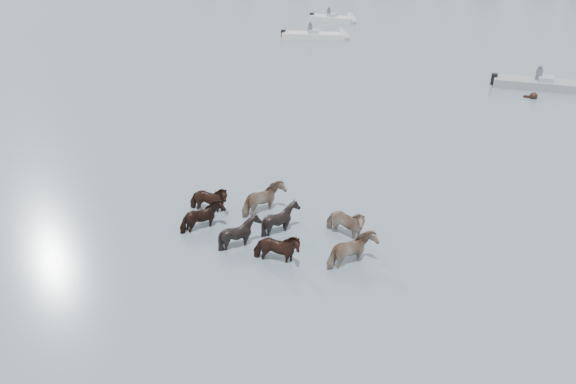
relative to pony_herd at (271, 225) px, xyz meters
The scene contains 6 objects.
ground 0.56m from the pony_herd, 108.37° to the left, with size 400.00×400.00×0.00m, color slate.
pony_herd is the anchor object (origin of this frame).
swimming_pony 20.46m from the pony_herd, 81.14° to the left, with size 0.72×0.44×0.44m.
motorboat_a 32.36m from the pony_herd, 117.91° to the left, with size 5.75×3.76×1.92m.
motorboat_b 23.20m from the pony_herd, 80.01° to the left, with size 6.26×3.05×1.92m.
motorboat_f 41.20m from the pony_herd, 116.45° to the left, with size 5.08×2.03×1.92m.
Camera 1 is at (9.13, -12.84, 8.83)m, focal length 35.47 mm.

